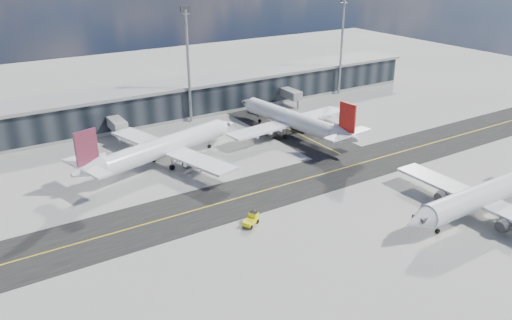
{
  "coord_description": "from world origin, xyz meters",
  "views": [
    {
      "loc": [
        -51.17,
        -65.49,
        41.38
      ],
      "look_at": [
        -5.68,
        7.14,
        5.0
      ],
      "focal_mm": 35.0,
      "sensor_mm": 36.0,
      "label": 1
    }
  ],
  "objects_px": {
    "airliner_af": "(163,147)",
    "service_van": "(259,111)",
    "airliner_redtail": "(293,120)",
    "airliner_near": "(489,193)",
    "baggage_tug": "(252,219)"
  },
  "relations": [
    {
      "from": "airliner_redtail",
      "to": "airliner_af",
      "type": "bearing_deg",
      "value": 173.6
    },
    {
      "from": "airliner_near",
      "to": "baggage_tug",
      "type": "xyz_separation_m",
      "value": [
        -35.5,
        17.89,
        -2.82
      ]
    },
    {
      "from": "baggage_tug",
      "to": "service_van",
      "type": "relative_size",
      "value": 0.58
    },
    {
      "from": "airliner_af",
      "to": "service_van",
      "type": "bearing_deg",
      "value": 102.1
    },
    {
      "from": "service_van",
      "to": "airliner_redtail",
      "type": "bearing_deg",
      "value": -108.02
    },
    {
      "from": "baggage_tug",
      "to": "airliner_redtail",
      "type": "bearing_deg",
      "value": 106.0
    },
    {
      "from": "airliner_af",
      "to": "baggage_tug",
      "type": "height_order",
      "value": "airliner_af"
    },
    {
      "from": "airliner_af",
      "to": "baggage_tug",
      "type": "xyz_separation_m",
      "value": [
        2.74,
        -30.1,
        -3.02
      ]
    },
    {
      "from": "service_van",
      "to": "airliner_af",
      "type": "bearing_deg",
      "value": -162.66
    },
    {
      "from": "airliner_af",
      "to": "airliner_redtail",
      "type": "distance_m",
      "value": 33.15
    },
    {
      "from": "airliner_near",
      "to": "service_van",
      "type": "relative_size",
      "value": 6.56
    },
    {
      "from": "airliner_redtail",
      "to": "airliner_near",
      "type": "bearing_deg",
      "value": -90.91
    },
    {
      "from": "airliner_near",
      "to": "baggage_tug",
      "type": "distance_m",
      "value": 39.85
    },
    {
      "from": "airliner_af",
      "to": "airliner_redtail",
      "type": "relative_size",
      "value": 1.0
    },
    {
      "from": "airliner_near",
      "to": "service_van",
      "type": "xyz_separation_m",
      "value": [
        -2.8,
        67.15,
        -2.98
      ]
    }
  ]
}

